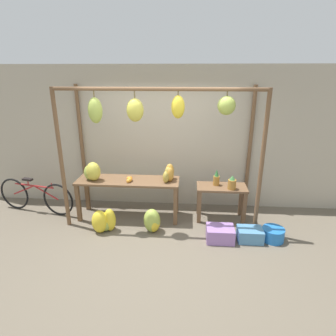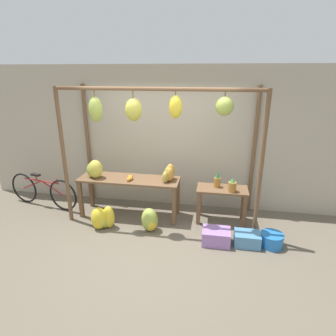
# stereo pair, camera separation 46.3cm
# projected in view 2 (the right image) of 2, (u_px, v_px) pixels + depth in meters

# --- Properties ---
(ground_plane) EXTENTS (20.00, 20.00, 0.00)m
(ground_plane) POSITION_uv_depth(u_px,v_px,m) (151.00, 244.00, 4.57)
(ground_plane) COLOR #665B4C
(shop_wall_back) EXTENTS (8.00, 0.08, 2.80)m
(shop_wall_back) POSITION_uv_depth(u_px,v_px,m) (168.00, 139.00, 5.59)
(shop_wall_back) COLOR #B2A893
(shop_wall_back) RESTS_ON ground_plane
(stall_awning) EXTENTS (3.41, 1.12, 2.44)m
(stall_awning) POSITION_uv_depth(u_px,v_px,m) (157.00, 125.00, 4.63)
(stall_awning) COLOR brown
(stall_awning) RESTS_ON ground_plane
(display_table_main) EXTENTS (1.90, 0.56, 0.76)m
(display_table_main) POSITION_uv_depth(u_px,v_px,m) (129.00, 184.00, 5.31)
(display_table_main) COLOR brown
(display_table_main) RESTS_ON ground_plane
(display_table_side) EXTENTS (0.91, 0.45, 0.66)m
(display_table_side) POSITION_uv_depth(u_px,v_px,m) (222.00, 196.00, 5.13)
(display_table_side) COLOR brown
(display_table_side) RESTS_ON ground_plane
(banana_pile_on_table) EXTENTS (0.39, 0.34, 0.35)m
(banana_pile_on_table) POSITION_uv_depth(u_px,v_px,m) (94.00, 169.00, 5.26)
(banana_pile_on_table) COLOR gold
(banana_pile_on_table) RESTS_ON display_table_main
(orange_pile) EXTENTS (0.11, 0.19, 0.08)m
(orange_pile) POSITION_uv_depth(u_px,v_px,m) (130.00, 178.00, 5.19)
(orange_pile) COLOR orange
(orange_pile) RESTS_ON display_table_main
(pineapple_cluster) EXTENTS (0.39, 0.30, 0.31)m
(pineapple_cluster) POSITION_uv_depth(u_px,v_px,m) (226.00, 183.00, 4.99)
(pineapple_cluster) COLOR #A3702D
(pineapple_cluster) RESTS_ON display_table_side
(banana_pile_ground_left) EXTENTS (0.41, 0.39, 0.42)m
(banana_pile_ground_left) POSITION_uv_depth(u_px,v_px,m) (104.00, 218.00, 5.01)
(banana_pile_ground_left) COLOR yellow
(banana_pile_ground_left) RESTS_ON ground_plane
(banana_pile_ground_right) EXTENTS (0.34, 0.31, 0.43)m
(banana_pile_ground_right) POSITION_uv_depth(u_px,v_px,m) (150.00, 220.00, 4.90)
(banana_pile_ground_right) COLOR yellow
(banana_pile_ground_right) RESTS_ON ground_plane
(fruit_crate_white) EXTENTS (0.45, 0.34, 0.24)m
(fruit_crate_white) POSITION_uv_depth(u_px,v_px,m) (216.00, 236.00, 4.57)
(fruit_crate_white) COLOR #9970B7
(fruit_crate_white) RESTS_ON ground_plane
(blue_bucket) EXTENTS (0.36, 0.36, 0.22)m
(blue_bucket) POSITION_uv_depth(u_px,v_px,m) (272.00, 240.00, 4.50)
(blue_bucket) COLOR blue
(blue_bucket) RESTS_ON ground_plane
(parked_bicycle) EXTENTS (1.65, 0.36, 0.70)m
(parked_bicycle) POSITION_uv_depth(u_px,v_px,m) (43.00, 191.00, 5.76)
(parked_bicycle) COLOR black
(parked_bicycle) RESTS_ON ground_plane
(papaya_pile) EXTENTS (0.23, 0.37, 0.30)m
(papaya_pile) POSITION_uv_depth(u_px,v_px,m) (169.00, 174.00, 5.12)
(papaya_pile) COLOR #B2993D
(papaya_pile) RESTS_ON display_table_main
(fruit_crate_purple) EXTENTS (0.41, 0.31, 0.22)m
(fruit_crate_purple) POSITION_uv_depth(u_px,v_px,m) (247.00, 239.00, 4.52)
(fruit_crate_purple) COLOR #4C84B2
(fruit_crate_purple) RESTS_ON ground_plane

